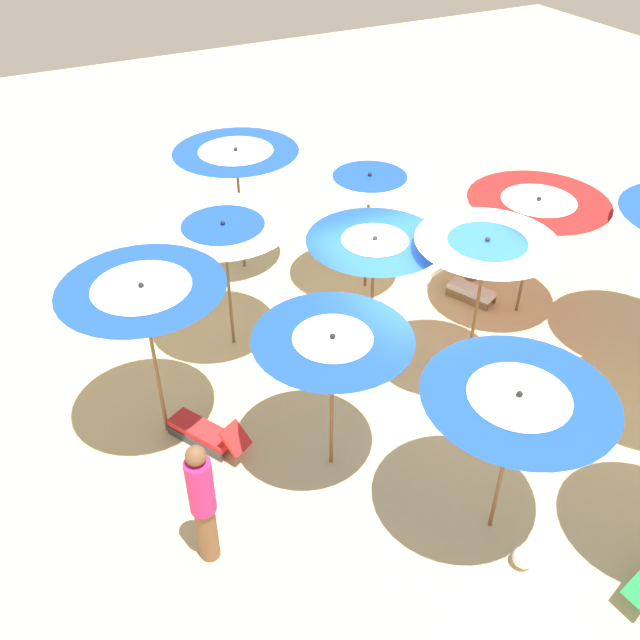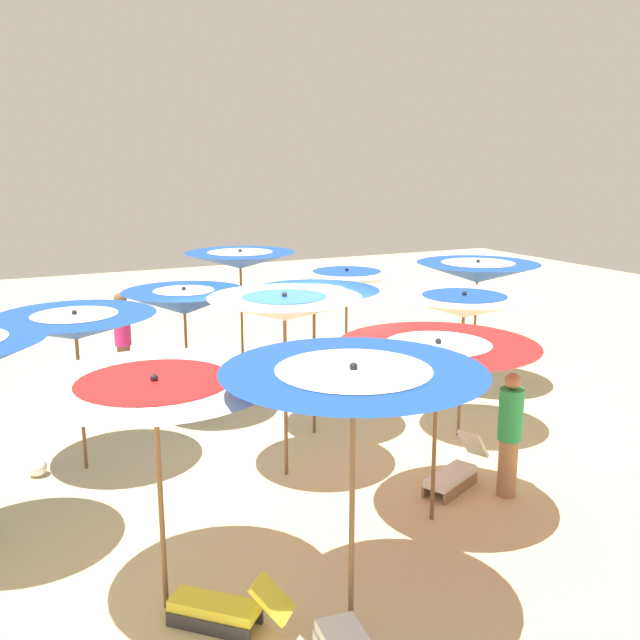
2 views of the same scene
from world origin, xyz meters
The scene contains 18 objects.
ground centered at (0.00, 0.00, -0.02)m, with size 36.73×36.73×0.04m, color beige.
beach_umbrella_0 centered at (-1.12, 4.25, 2.17)m, with size 2.19×2.19×2.41m.
beach_umbrella_1 centered at (-2.16, 2.15, 2.04)m, with size 2.09×2.09×2.26m.
beach_umbrella_2 centered at (-3.73, 0.71, 2.29)m, with size 2.09×2.09×2.50m.
beach_umbrella_3 centered at (0.61, 2.63, 2.03)m, with size 2.03×2.03×2.25m.
beach_umbrella_4 centered at (-0.44, 0.68, 2.09)m, with size 1.95×1.95×2.32m.
beach_umbrella_5 centered at (-1.93, -0.89, 1.94)m, with size 1.95×1.95×2.19m.
beach_umbrella_6 centered at (2.60, 0.75, 1.96)m, with size 2.25×2.25×2.19m.
beach_umbrella_7 centered at (0.73, -0.30, 2.28)m, with size 1.97×1.97×2.50m.
beach_umbrella_8 centered at (-0.66, -2.69, 1.99)m, with size 2.10×2.10×2.22m.
beach_umbrella_9 centered at (3.93, -1.06, 2.28)m, with size 2.23×2.23×2.49m.
beach_umbrella_10 centered at (2.88, -2.47, 2.06)m, with size 2.24×2.24×2.29m.
lounger_0 centered at (3.40, -2.08, 0.20)m, with size 1.02×1.04×0.55m.
lounger_2 centered at (-3.31, 0.20, 0.19)m, with size 0.92×1.28×0.56m.
lounger_3 centered at (2.04, 1.49, 0.21)m, with size 0.78×1.22×0.65m.
beachgoer_0 centered at (2.51, 1.94, 0.83)m, with size 0.30×0.30×1.60m.
beachgoer_1 centered at (-3.89, -1.53, 0.96)m, with size 0.30×0.30×1.82m.
beach_ball centered at (-0.68, -3.32, 0.13)m, with size 0.26×0.26×0.26m, color white.
Camera 2 is at (8.78, -3.75, 4.10)m, focal length 39.37 mm.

